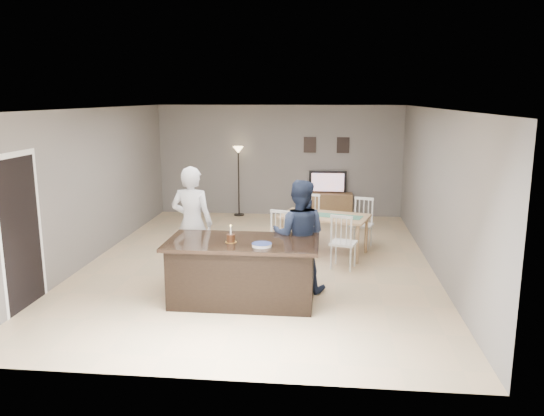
# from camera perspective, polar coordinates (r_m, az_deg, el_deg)

# --- Properties ---
(floor) EXTENTS (8.00, 8.00, 0.00)m
(floor) POSITION_cam_1_polar(r_m,az_deg,el_deg) (9.47, -1.41, -5.91)
(floor) COLOR tan
(floor) RESTS_ON ground
(room_shell) EXTENTS (8.00, 8.00, 8.00)m
(room_shell) POSITION_cam_1_polar(r_m,az_deg,el_deg) (9.10, -1.46, 4.20)
(room_shell) COLOR slate
(room_shell) RESTS_ON floor
(kitchen_island) EXTENTS (2.15, 1.10, 0.90)m
(kitchen_island) POSITION_cam_1_polar(r_m,az_deg,el_deg) (7.64, -3.14, -6.76)
(kitchen_island) COLOR black
(kitchen_island) RESTS_ON floor
(tv_console) EXTENTS (1.20, 0.40, 0.60)m
(tv_console) POSITION_cam_1_polar(r_m,az_deg,el_deg) (12.98, 5.96, 0.29)
(tv_console) COLOR brown
(tv_console) RESTS_ON floor
(television) EXTENTS (0.91, 0.12, 0.53)m
(television) POSITION_cam_1_polar(r_m,az_deg,el_deg) (12.95, 6.01, 2.79)
(television) COLOR black
(television) RESTS_ON tv_console
(tv_screen_glow) EXTENTS (0.78, 0.00, 0.78)m
(tv_screen_glow) POSITION_cam_1_polar(r_m,az_deg,el_deg) (12.87, 6.01, 2.77)
(tv_screen_glow) COLOR orange
(tv_screen_glow) RESTS_ON tv_console
(picture_frames) EXTENTS (1.10, 0.02, 0.38)m
(picture_frames) POSITION_cam_1_polar(r_m,az_deg,el_deg) (12.97, 5.87, 6.76)
(picture_frames) COLOR black
(picture_frames) RESTS_ON room_shell
(doorway) EXTENTS (0.00, 2.10, 2.65)m
(doorway) POSITION_cam_1_polar(r_m,az_deg,el_deg) (8.00, -25.48, -1.09)
(doorway) COLOR black
(doorway) RESTS_ON floor
(woman) EXTENTS (0.71, 0.51, 1.84)m
(woman) POSITION_cam_1_polar(r_m,az_deg,el_deg) (8.52, -8.60, -1.66)
(woman) COLOR #B9BABE
(woman) RESTS_ON floor
(man) EXTENTS (0.88, 0.72, 1.70)m
(man) POSITION_cam_1_polar(r_m,az_deg,el_deg) (7.97, 2.95, -2.99)
(man) COLOR #1A233A
(man) RESTS_ON floor
(birthday_cake) EXTENTS (0.16, 0.16, 0.25)m
(birthday_cake) POSITION_cam_1_polar(r_m,az_deg,el_deg) (7.43, -4.45, -3.24)
(birthday_cake) COLOR gold
(birthday_cake) RESTS_ON kitchen_island
(plate_stack) EXTENTS (0.28, 0.28, 0.04)m
(plate_stack) POSITION_cam_1_polar(r_m,az_deg,el_deg) (7.22, -1.11, -3.98)
(plate_stack) COLOR white
(plate_stack) RESTS_ON kitchen_island
(dining_table) EXTENTS (1.94, 2.13, 0.97)m
(dining_table) POSITION_cam_1_polar(r_m,az_deg,el_deg) (9.89, 5.66, -1.50)
(dining_table) COLOR #9D7A55
(dining_table) RESTS_ON floor
(floor_lamp) EXTENTS (0.26, 0.26, 1.71)m
(floor_lamp) POSITION_cam_1_polar(r_m,az_deg,el_deg) (13.01, -3.64, 4.94)
(floor_lamp) COLOR black
(floor_lamp) RESTS_ON floor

